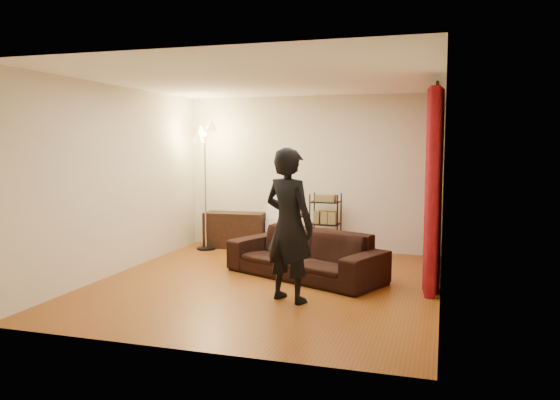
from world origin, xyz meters
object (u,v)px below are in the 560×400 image
(media_cabinet, at_px, (235,230))
(storage_boxes, at_px, (277,227))
(person, at_px, (289,225))
(floor_lamp, at_px, (205,187))
(sofa, at_px, (305,254))
(wire_shelf, at_px, (325,224))

(media_cabinet, relative_size, storage_boxes, 1.38)
(person, distance_m, floor_lamp, 3.49)
(storage_boxes, bearing_deg, person, -70.34)
(sofa, xyz_separation_m, wire_shelf, (-0.06, 1.67, 0.19))
(storage_boxes, bearing_deg, wire_shelf, -11.23)
(sofa, distance_m, media_cabinet, 2.49)
(sofa, distance_m, wire_shelf, 1.68)
(storage_boxes, height_order, floor_lamp, floor_lamp)
(media_cabinet, bearing_deg, sofa, -48.67)
(person, xyz_separation_m, storage_boxes, (-1.08, 3.02, -0.52))
(person, distance_m, storage_boxes, 3.25)
(media_cabinet, height_order, wire_shelf, wire_shelf)
(sofa, bearing_deg, media_cabinet, 158.89)
(wire_shelf, xyz_separation_m, floor_lamp, (-2.12, -0.21, 0.59))
(wire_shelf, bearing_deg, storage_boxes, 144.65)
(floor_lamp, bearing_deg, storage_boxes, 17.97)
(wire_shelf, relative_size, floor_lamp, 0.47)
(media_cabinet, relative_size, wire_shelf, 1.05)
(sofa, height_order, person, person)
(person, distance_m, wire_shelf, 2.87)
(person, height_order, wire_shelf, person)
(media_cabinet, bearing_deg, person, -61.20)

